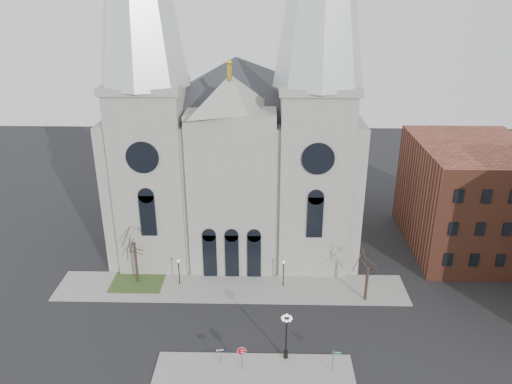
{
  "coord_description": "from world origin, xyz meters",
  "views": [
    {
      "loc": [
        3.99,
        -37.49,
        32.53
      ],
      "look_at": [
        2.95,
        8.0,
        13.34
      ],
      "focal_mm": 35.0,
      "sensor_mm": 36.0,
      "label": 1
    }
  ],
  "objects_px": {
    "street_name_sign": "(334,360)",
    "stop_sign": "(242,353)",
    "one_way_sign": "(220,353)",
    "globe_lamp": "(286,331)"
  },
  "relations": [
    {
      "from": "stop_sign",
      "to": "street_name_sign",
      "type": "height_order",
      "value": "stop_sign"
    },
    {
      "from": "stop_sign",
      "to": "street_name_sign",
      "type": "xyz_separation_m",
      "value": [
        8.19,
        -0.24,
        -0.35
      ]
    },
    {
      "from": "globe_lamp",
      "to": "street_name_sign",
      "type": "xyz_separation_m",
      "value": [
        4.18,
        -1.81,
        -1.67
      ]
    },
    {
      "from": "globe_lamp",
      "to": "one_way_sign",
      "type": "relative_size",
      "value": 2.65
    },
    {
      "from": "globe_lamp",
      "to": "one_way_sign",
      "type": "height_order",
      "value": "globe_lamp"
    },
    {
      "from": "one_way_sign",
      "to": "street_name_sign",
      "type": "relative_size",
      "value": 0.76
    },
    {
      "from": "globe_lamp",
      "to": "one_way_sign",
      "type": "xyz_separation_m",
      "value": [
        -5.99,
        -0.97,
        -1.81
      ]
    },
    {
      "from": "street_name_sign",
      "to": "stop_sign",
      "type": "bearing_deg",
      "value": -178.2
    },
    {
      "from": "stop_sign",
      "to": "one_way_sign",
      "type": "relative_size",
      "value": 1.34
    },
    {
      "from": "street_name_sign",
      "to": "globe_lamp",
      "type": "bearing_deg",
      "value": 160.07
    }
  ]
}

